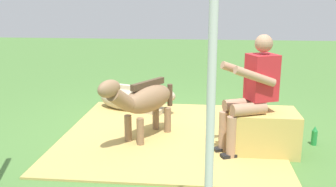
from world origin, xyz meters
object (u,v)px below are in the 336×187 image
Objects in this scene: pony_standing at (144,100)px; hay_bale at (263,132)px; person_seated at (252,89)px; tent_pole_left at (211,100)px; soda_bottle at (314,136)px; pony_lying at (130,99)px.

hay_bale is at bearing 170.76° from pony_standing.
tent_pole_left is (0.48, 1.78, 0.34)m from person_seated.
hay_bale is 0.35× the size of tent_pole_left.
soda_bottle is 0.11× the size of tent_pole_left.
soda_bottle is at bearing -157.46° from hay_bale.
tent_pole_left reaches higher than pony_lying.
person_seated is (0.16, 0.05, 0.52)m from hay_bale.
tent_pole_left is at bearing 110.35° from pony_lying.
pony_standing reaches higher than hay_bale.
soda_bottle is 2.67m from tent_pole_left.
pony_standing is at bearing 108.94° from pony_lying.
person_seated is at bearing 167.72° from pony_standing.
soda_bottle is at bearing 154.51° from pony_lying.
person_seated is 1.02× the size of pony_lying.
pony_lying reaches higher than soda_bottle.
person_seated is 1.14× the size of pony_standing.
tent_pole_left is at bearing 58.11° from soda_bottle.
hay_bale is 0.56× the size of person_seated.
pony_standing is (1.44, -0.23, 0.28)m from hay_bale.
hay_bale is 0.54m from person_seated.
pony_lying is at bearing -41.84° from person_seated.
tent_pole_left is (0.64, 1.83, 0.86)m from hay_bale.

